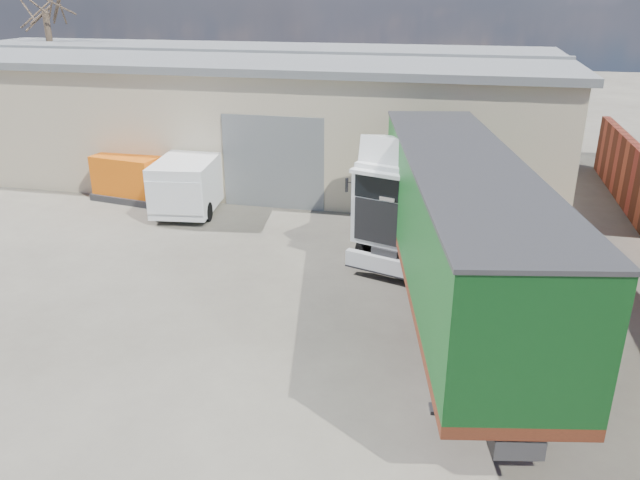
% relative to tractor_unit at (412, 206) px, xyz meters
% --- Properties ---
extents(ground, '(120.00, 120.00, 0.00)m').
position_rel_tractor_unit_xyz_m(ground, '(-3.62, -6.15, -1.73)').
color(ground, '#2A2722').
rests_on(ground, ground).
extents(warehouse, '(30.60, 12.60, 5.42)m').
position_rel_tractor_unit_xyz_m(warehouse, '(-9.62, 9.85, 0.93)').
color(warehouse, tan).
rests_on(warehouse, ground).
extents(tractor_unit, '(4.06, 6.43, 4.11)m').
position_rel_tractor_unit_xyz_m(tractor_unit, '(0.00, 0.00, 0.00)').
color(tractor_unit, black).
rests_on(tractor_unit, ground).
extents(box_trailer, '(5.11, 12.98, 4.22)m').
position_rel_tractor_unit_xyz_m(box_trailer, '(1.41, -3.50, 0.84)').
color(box_trailer, '#2D2D30').
rests_on(box_trailer, ground).
extents(panel_van, '(2.70, 5.32, 2.09)m').
position_rel_tractor_unit_xyz_m(panel_van, '(-8.72, 3.19, -0.65)').
color(panel_van, black).
rests_on(panel_van, ground).
extents(orange_skip, '(3.15, 2.26, 1.81)m').
position_rel_tractor_unit_xyz_m(orange_skip, '(-11.62, 3.65, -0.94)').
color(orange_skip, '#2D2D30').
rests_on(orange_skip, ground).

